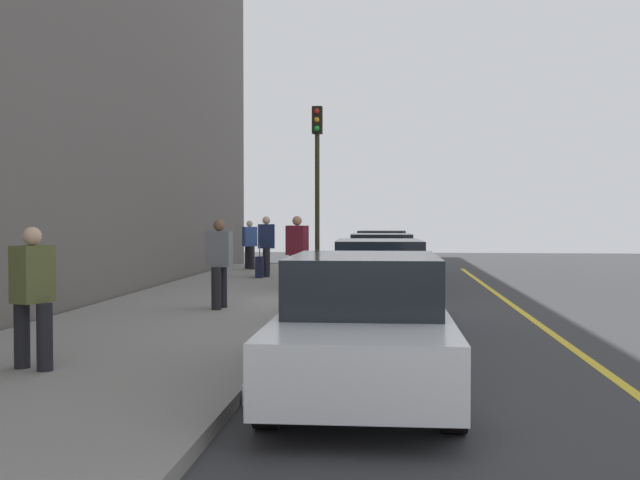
{
  "coord_description": "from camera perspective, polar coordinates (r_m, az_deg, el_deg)",
  "views": [
    {
      "loc": [
        15.77,
        0.55,
        1.92
      ],
      "look_at": [
        1.63,
        -0.78,
        1.52
      ],
      "focal_mm": 43.25,
      "sensor_mm": 36.0,
      "label": 1
    }
  ],
  "objects": [
    {
      "name": "parked_car_navy",
      "position": [
        14.58,
        4.39,
        -2.98
      ],
      "size": [
        4.54,
        2.02,
        1.51
      ],
      "color": "black",
      "rests_on": "ground"
    },
    {
      "name": "pedestrian_blue_coat",
      "position": [
        27.1,
        -5.22,
        -0.24
      ],
      "size": [
        0.5,
        0.54,
        1.71
      ],
      "color": "black",
      "rests_on": "sidewalk"
    },
    {
      "name": "parked_car_black",
      "position": [
        20.63,
        4.57,
        -1.64
      ],
      "size": [
        4.19,
        1.97,
        1.51
      ],
      "color": "black",
      "rests_on": "ground"
    },
    {
      "name": "ground_plane",
      "position": [
        15.89,
        3.38,
        -5.34
      ],
      "size": [
        56.0,
        56.0,
        0.0
      ],
      "primitive_type": "plane",
      "color": "#333335"
    },
    {
      "name": "pedestrian_grey_coat",
      "position": [
        15.22,
        -7.47,
        -1.56
      ],
      "size": [
        0.58,
        0.5,
        1.75
      ],
      "color": "black",
      "rests_on": "sidewalk"
    },
    {
      "name": "snow_bank_curb",
      "position": [
        11.54,
        -0.9,
        -7.42
      ],
      "size": [
        7.24,
        0.56,
        0.22
      ],
      "primitive_type": "cube",
      "color": "white",
      "rests_on": "ground"
    },
    {
      "name": "parked_car_white",
      "position": [
        8.47,
        3.29,
        -6.28
      ],
      "size": [
        4.54,
        1.93,
        1.51
      ],
      "color": "black",
      "rests_on": "ground"
    },
    {
      "name": "pedestrian_olive_coat",
      "position": [
        9.62,
        -20.48,
        -3.73
      ],
      "size": [
        0.52,
        0.53,
        1.67
      ],
      "color": "black",
      "rests_on": "sidewalk"
    },
    {
      "name": "pedestrian_burgundy_coat",
      "position": [
        19.23,
        -1.7,
        -0.77
      ],
      "size": [
        0.58,
        0.57,
        1.83
      ],
      "color": "black",
      "rests_on": "sidewalk"
    },
    {
      "name": "rolling_suitcase",
      "position": [
        23.12,
        -4.49,
        -2.0
      ],
      "size": [
        0.34,
        0.22,
        1.0
      ],
      "color": "#191E38",
      "rests_on": "sidewalk"
    },
    {
      "name": "pedestrian_navy_coat",
      "position": [
        23.55,
        -3.99,
        -0.33
      ],
      "size": [
        0.6,
        0.53,
        1.84
      ],
      "color": "black",
      "rests_on": "sidewalk"
    },
    {
      "name": "lane_stripe_centre",
      "position": [
        16.1,
        14.89,
        -5.29
      ],
      "size": [
        28.0,
        0.14,
        0.01
      ],
      "primitive_type": "cube",
      "color": "gold",
      "rests_on": "ground"
    },
    {
      "name": "parked_car_maroon",
      "position": [
        26.43,
        4.59,
        -0.93
      ],
      "size": [
        4.38,
        1.91,
        1.51
      ],
      "color": "black",
      "rests_on": "ground"
    },
    {
      "name": "sidewalk",
      "position": [
        16.34,
        -8.31,
        -4.9
      ],
      "size": [
        28.0,
        4.6,
        0.15
      ],
      "primitive_type": "cube",
      "color": "gray",
      "rests_on": "ground"
    },
    {
      "name": "traffic_light_pole",
      "position": [
        20.02,
        -0.21,
        5.5
      ],
      "size": [
        0.35,
        0.26,
        4.67
      ],
      "color": "#2D2D19",
      "rests_on": "sidewalk"
    }
  ]
}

